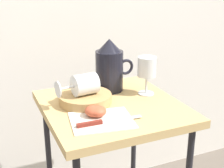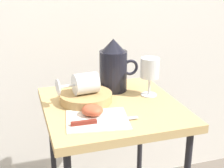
# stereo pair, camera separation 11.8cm
# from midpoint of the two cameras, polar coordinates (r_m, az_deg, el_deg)

# --- Properties ---
(curtain_drape) EXTENTS (2.40, 0.03, 2.09)m
(curtain_drape) POSITION_cam_midpoint_polar(r_m,az_deg,el_deg) (1.62, -9.75, 13.61)
(curtain_drape) COLOR silver
(curtain_drape) RESTS_ON ground_plane
(table) EXTENTS (0.50, 0.51, 0.73)m
(table) POSITION_cam_midpoint_polar(r_m,az_deg,el_deg) (1.24, -2.74, -6.93)
(table) COLOR tan
(table) RESTS_ON ground_plane
(linen_napkin) EXTENTS (0.23, 0.20, 0.00)m
(linen_napkin) POSITION_cam_midpoint_polar(r_m,az_deg,el_deg) (1.08, -4.98, -6.47)
(linen_napkin) COLOR silver
(linen_napkin) RESTS_ON table
(basket_tray) EXTENTS (0.20, 0.20, 0.03)m
(basket_tray) POSITION_cam_midpoint_polar(r_m,az_deg,el_deg) (1.22, -7.51, -2.61)
(basket_tray) COLOR tan
(basket_tray) RESTS_ON table
(pitcher) EXTENTS (0.17, 0.11, 0.22)m
(pitcher) POSITION_cam_midpoint_polar(r_m,az_deg,el_deg) (1.32, -2.99, 2.49)
(pitcher) COLOR black
(pitcher) RESTS_ON table
(wine_glass_upright) EXTENTS (0.07, 0.07, 0.15)m
(wine_glass_upright) POSITION_cam_midpoint_polar(r_m,az_deg,el_deg) (1.27, 3.55, 2.62)
(wine_glass_upright) COLOR silver
(wine_glass_upright) RESTS_ON table
(wine_glass_tipped_near) EXTENTS (0.16, 0.09, 0.08)m
(wine_glass_tipped_near) POSITION_cam_midpoint_polar(r_m,az_deg,el_deg) (1.20, -7.80, -0.14)
(wine_glass_tipped_near) COLOR silver
(wine_glass_tipped_near) RESTS_ON basket_tray
(apple_half_left) EXTENTS (0.06, 0.06, 0.04)m
(apple_half_left) POSITION_cam_midpoint_polar(r_m,az_deg,el_deg) (1.10, -6.23, -4.83)
(apple_half_left) COLOR #C15133
(apple_half_left) RESTS_ON linen_napkin
(apple_half_right) EXTENTS (0.06, 0.06, 0.04)m
(apple_half_right) POSITION_cam_midpoint_polar(r_m,az_deg,el_deg) (1.10, -5.74, -4.86)
(apple_half_right) COLOR #C15133
(apple_half_right) RESTS_ON linen_napkin
(knife) EXTENTS (0.23, 0.02, 0.01)m
(knife) POSITION_cam_midpoint_polar(r_m,az_deg,el_deg) (1.05, -5.31, -6.83)
(knife) COLOR silver
(knife) RESTS_ON linen_napkin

